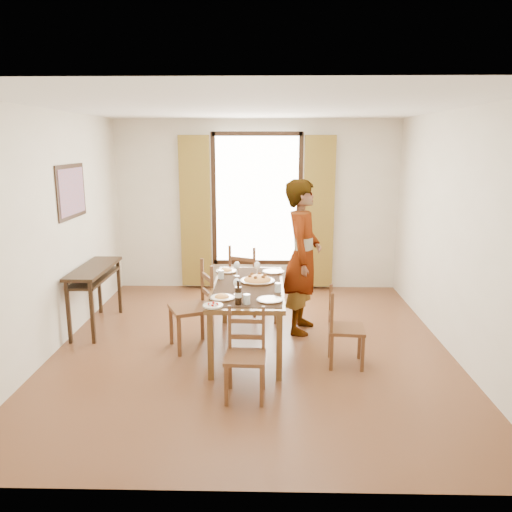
{
  "coord_description": "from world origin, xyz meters",
  "views": [
    {
      "loc": [
        0.16,
        -5.47,
        2.33
      ],
      "look_at": [
        0.03,
        0.39,
        1.0
      ],
      "focal_mm": 35.0,
      "sensor_mm": 36.0,
      "label": 1
    }
  ],
  "objects_px": {
    "console_table": "(94,276)",
    "man": "(303,257)",
    "dining_table": "(248,291)",
    "pasta_platter": "(257,278)"
  },
  "relations": [
    {
      "from": "console_table",
      "to": "dining_table",
      "type": "xyz_separation_m",
      "value": [
        1.98,
        -0.63,
        -0.0
      ]
    },
    {
      "from": "console_table",
      "to": "man",
      "type": "bearing_deg",
      "value": -1.24
    },
    {
      "from": "console_table",
      "to": "man",
      "type": "relative_size",
      "value": 0.63
    },
    {
      "from": "dining_table",
      "to": "man",
      "type": "xyz_separation_m",
      "value": [
        0.66,
        0.57,
        0.27
      ]
    },
    {
      "from": "man",
      "to": "console_table",
      "type": "bearing_deg",
      "value": 101.26
    },
    {
      "from": "dining_table",
      "to": "pasta_platter",
      "type": "relative_size",
      "value": 4.37
    },
    {
      "from": "dining_table",
      "to": "pasta_platter",
      "type": "distance_m",
      "value": 0.2
    },
    {
      "from": "dining_table",
      "to": "pasta_platter",
      "type": "bearing_deg",
      "value": 49.92
    },
    {
      "from": "man",
      "to": "pasta_platter",
      "type": "height_order",
      "value": "man"
    },
    {
      "from": "console_table",
      "to": "dining_table",
      "type": "height_order",
      "value": "console_table"
    }
  ]
}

